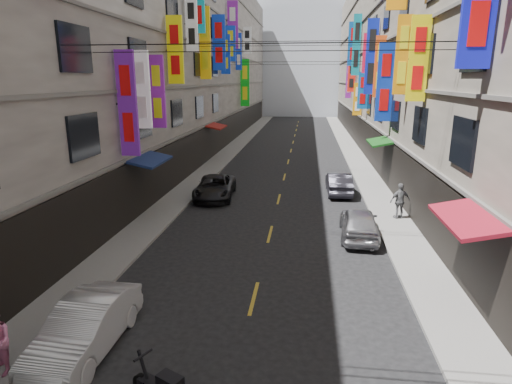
% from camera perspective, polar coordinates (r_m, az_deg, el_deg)
% --- Properties ---
extents(sidewalk_left, '(2.00, 90.00, 0.12)m').
position_cam_1_polar(sidewalk_left, '(37.92, -4.80, 4.33)').
color(sidewalk_left, slate).
rests_on(sidewalk_left, ground).
extents(sidewalk_right, '(2.00, 90.00, 0.12)m').
position_cam_1_polar(sidewalk_right, '(37.41, 13.55, 3.83)').
color(sidewalk_right, slate).
rests_on(sidewalk_right, ground).
extents(building_row_left, '(10.14, 90.00, 19.00)m').
position_cam_1_polar(building_row_left, '(39.03, -14.22, 18.15)').
color(building_row_left, '#9C968E').
rests_on(building_row_left, ground).
extents(building_row_right, '(10.14, 90.00, 19.00)m').
position_cam_1_polar(building_row_right, '(38.06, 23.88, 17.48)').
color(building_row_right, '#9E9285').
rests_on(building_row_right, ground).
extents(haze_block, '(18.00, 8.00, 22.00)m').
position_cam_1_polar(haze_block, '(86.62, 6.08, 17.43)').
color(haze_block, silver).
rests_on(haze_block, ground).
extents(shop_signage, '(14.00, 55.00, 12.17)m').
position_cam_1_polar(shop_signage, '(30.19, 4.01, 19.19)').
color(shop_signage, '#0F1EAF').
rests_on(shop_signage, ground).
extents(street_awnings, '(13.99, 35.20, 0.41)m').
position_cam_1_polar(street_awnings, '(21.08, -1.00, 4.09)').
color(street_awnings, '#16521B').
rests_on(street_awnings, ground).
extents(overhead_cables, '(14.00, 38.04, 1.24)m').
position_cam_1_polar(overhead_cables, '(24.64, 3.35, 19.16)').
color(overhead_cables, black).
rests_on(overhead_cables, ground).
extents(lane_markings, '(0.12, 80.20, 0.01)m').
position_cam_1_polar(lane_markings, '(34.26, 4.08, 3.13)').
color(lane_markings, gold).
rests_on(lane_markings, ground).
extents(scooter_far_right, '(0.50, 1.80, 1.14)m').
position_cam_1_polar(scooter_far_right, '(19.65, 13.37, -4.86)').
color(scooter_far_right, black).
rests_on(scooter_far_right, ground).
extents(car_left_mid, '(1.50, 4.16, 1.36)m').
position_cam_1_polar(car_left_mid, '(12.45, -21.80, -16.43)').
color(car_left_mid, silver).
rests_on(car_left_mid, ground).
extents(car_left_far, '(2.49, 4.83, 1.30)m').
position_cam_1_polar(car_left_far, '(25.73, -5.49, 0.64)').
color(car_left_far, black).
rests_on(car_left_far, ground).
extents(car_right_mid, '(1.82, 4.14, 1.39)m').
position_cam_1_polar(car_right_mid, '(19.72, 13.59, -4.02)').
color(car_right_mid, '#A3A2A7').
rests_on(car_right_mid, ground).
extents(car_right_far, '(1.50, 4.08, 1.33)m').
position_cam_1_polar(car_right_far, '(27.02, 10.96, 1.16)').
color(car_right_far, '#28272F').
rests_on(car_right_far, ground).
extents(pedestrian_rfar, '(1.20, 0.92, 1.81)m').
position_cam_1_polar(pedestrian_rfar, '(22.57, 18.65, -1.13)').
color(pedestrian_rfar, slate).
rests_on(pedestrian_rfar, sidewalk_right).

